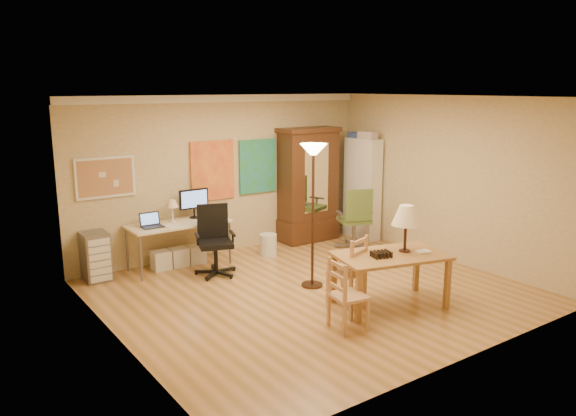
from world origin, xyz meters
TOP-DOWN VIEW (x-y plane):
  - floor at (0.00, 0.00)m, footprint 5.50×5.50m
  - crown_molding at (0.00, 2.46)m, footprint 5.50×0.08m
  - corkboard at (-2.05, 2.47)m, footprint 0.90×0.04m
  - art_panel_left at (-0.25, 2.47)m, footprint 0.80×0.04m
  - art_panel_right at (0.65, 2.47)m, footprint 0.75×0.04m
  - dining_table at (0.60, -0.98)m, footprint 1.58×1.18m
  - ladder_chair_back at (0.13, -0.59)m, footprint 0.53×0.52m
  - ladder_chair_left at (-0.44, -1.20)m, footprint 0.43×0.45m
  - torchiere_lamp at (0.14, 0.20)m, footprint 0.38×0.38m
  - computer_desk at (-1.03, 2.16)m, footprint 1.60×0.70m
  - office_chair_black at (-0.76, 1.47)m, footprint 0.66×0.66m
  - office_chair_green at (1.93, 1.30)m, footprint 0.68×0.68m
  - drawer_cart at (-2.34, 2.26)m, footprint 0.37×0.44m
  - armoire at (1.60, 2.24)m, footprint 1.14×0.54m
  - bookshelf at (2.55, 1.80)m, footprint 0.28×0.76m
  - wastebin at (0.44, 1.83)m, footprint 0.30×0.30m

SIDE VIEW (x-z plane):
  - floor at x=0.00m, z-range 0.00..0.00m
  - wastebin at x=0.44m, z-range 0.00..0.37m
  - office_chair_black at x=-0.76m, z-range -0.25..0.82m
  - office_chair_green at x=1.93m, z-range -0.26..0.85m
  - drawer_cart at x=-2.34m, z-range 0.00..0.73m
  - ladder_chair_left at x=-0.44m, z-range -0.03..0.84m
  - ladder_chair_back at x=0.13m, z-range -0.03..0.89m
  - computer_desk at x=-1.03m, z-range -0.16..1.05m
  - dining_table at x=0.60m, z-range 0.18..1.51m
  - armoire at x=1.60m, z-range -0.14..1.97m
  - bookshelf at x=2.55m, z-range 0.00..1.89m
  - art_panel_left at x=-0.25m, z-range 0.95..1.95m
  - art_panel_right at x=0.65m, z-range 0.98..1.92m
  - corkboard at x=-2.05m, z-range 1.19..1.81m
  - torchiere_lamp at x=0.14m, z-range 0.62..2.69m
  - crown_molding at x=0.00m, z-range 2.58..2.70m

